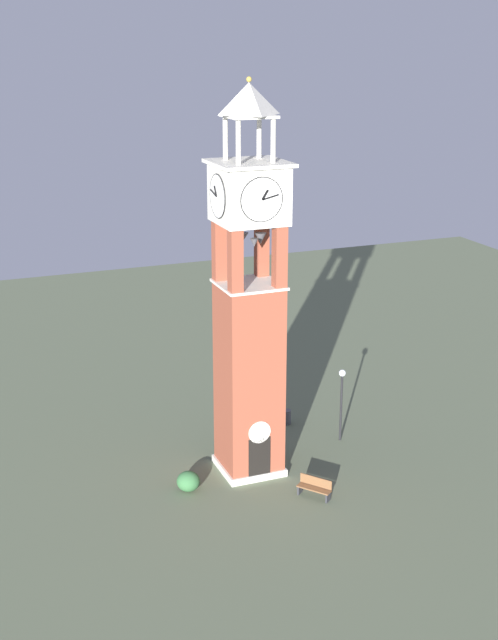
% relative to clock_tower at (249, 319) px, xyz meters
% --- Properties ---
extents(ground, '(80.00, 80.00, 0.00)m').
position_rel_clock_tower_xyz_m(ground, '(-0.00, 0.00, -7.72)').
color(ground, '#5B664C').
extents(clock_tower, '(3.26, 3.26, 18.53)m').
position_rel_clock_tower_xyz_m(clock_tower, '(0.00, 0.00, 0.00)').
color(clock_tower, brown).
rests_on(clock_tower, ground).
extents(park_bench, '(1.32, 1.54, 0.95)m').
position_rel_clock_tower_xyz_m(park_bench, '(1.80, -3.64, -7.23)').
color(park_bench, brown).
rests_on(park_bench, ground).
extents(lamp_post, '(0.36, 0.36, 3.96)m').
position_rel_clock_tower_xyz_m(lamp_post, '(5.60, 1.17, -4.98)').
color(lamp_post, black).
rests_on(lamp_post, ground).
extents(trash_bin, '(0.52, 0.52, 0.80)m').
position_rel_clock_tower_xyz_m(trash_bin, '(3.80, 4.06, -7.32)').
color(trash_bin, '#4C4C51').
rests_on(trash_bin, ground).
extents(shrub_near_entry, '(1.08, 1.08, 0.94)m').
position_rel_clock_tower_xyz_m(shrub_near_entry, '(-3.41, -0.94, -7.25)').
color(shrub_near_entry, '#336638').
rests_on(shrub_near_entry, ground).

